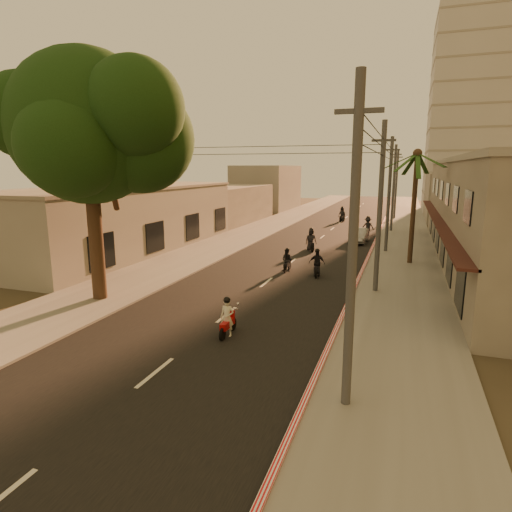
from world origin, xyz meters
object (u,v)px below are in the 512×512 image
(palm_tree, at_px, (417,160))
(parked_car, at_px, (359,235))
(scooter_red, at_px, (227,319))
(scooter_far_c, at_px, (342,215))
(scooter_mid_a, at_px, (287,261))
(scooter_far_b, at_px, (368,227))
(scooter_mid_b, at_px, (317,264))
(scooter_far_a, at_px, (311,240))
(broadleaf_tree, at_px, (96,128))

(palm_tree, relative_size, parked_car, 2.07)
(palm_tree, relative_size, scooter_red, 4.89)
(palm_tree, distance_m, scooter_far_c, 25.06)
(scooter_mid_a, xyz_separation_m, scooter_far_b, (3.65, 17.17, 0.19))
(scooter_red, height_order, scooter_far_b, scooter_far_b)
(palm_tree, xyz_separation_m, scooter_mid_b, (-5.51, -5.48, -6.35))
(scooter_red, relative_size, parked_car, 0.42)
(scooter_far_a, bearing_deg, broadleaf_tree, -136.51)
(scooter_mid_a, height_order, scooter_far_a, scooter_far_a)
(scooter_mid_a, xyz_separation_m, scooter_far_c, (-0.36, 27.83, 0.16))
(scooter_mid_b, xyz_separation_m, parked_car, (1.18, 13.42, -0.15))
(broadleaf_tree, distance_m, scooter_red, 11.14)
(scooter_mid_b, relative_size, parked_car, 0.45)
(scooter_far_a, relative_size, scooter_far_b, 0.94)
(scooter_mid_b, distance_m, scooter_far_b, 17.82)
(palm_tree, xyz_separation_m, parked_car, (-4.33, 7.94, -6.50))
(broadleaf_tree, distance_m, palm_tree, 20.18)
(broadleaf_tree, relative_size, scooter_far_c, 6.24)
(scooter_red, relative_size, scooter_far_a, 0.88)
(scooter_far_a, bearing_deg, parked_car, 35.11)
(broadleaf_tree, bearing_deg, palm_tree, 43.48)
(scooter_red, xyz_separation_m, parked_car, (2.66, 24.21, -0.07))
(scooter_mid_b, height_order, scooter_far_a, scooter_far_a)
(broadleaf_tree, bearing_deg, scooter_far_a, 66.91)
(palm_tree, xyz_separation_m, scooter_far_a, (-7.59, 2.61, -6.28))
(palm_tree, relative_size, scooter_mid_b, 4.57)
(scooter_far_b, bearing_deg, palm_tree, -69.05)
(scooter_red, xyz_separation_m, scooter_far_c, (-0.94, 39.19, 0.15))
(scooter_mid_a, distance_m, scooter_far_b, 17.56)
(parked_car, distance_m, scooter_far_c, 15.41)
(scooter_mid_a, bearing_deg, scooter_far_b, 78.40)
(scooter_red, height_order, scooter_mid_b, scooter_mid_b)
(palm_tree, xyz_separation_m, scooter_far_c, (-7.93, 22.93, -6.28))
(palm_tree, distance_m, scooter_far_a, 10.19)
(scooter_red, distance_m, scooter_mid_a, 11.38)
(palm_tree, height_order, scooter_far_c, palm_tree)
(scooter_red, distance_m, scooter_far_a, 18.88)
(broadleaf_tree, height_order, scooter_far_a, broadleaf_tree)
(scooter_red, xyz_separation_m, scooter_mid_a, (-0.58, 11.37, -0.01))
(broadleaf_tree, relative_size, scooter_far_b, 5.99)
(scooter_mid_a, xyz_separation_m, scooter_far_a, (-0.02, 7.51, 0.16))
(scooter_mid_a, relative_size, parked_car, 0.41)
(scooter_mid_b, bearing_deg, palm_tree, 37.69)
(scooter_far_b, distance_m, parked_car, 4.36)
(scooter_mid_a, bearing_deg, parked_car, 76.25)
(scooter_mid_a, relative_size, scooter_far_c, 0.83)
(scooter_mid_a, distance_m, scooter_far_c, 27.83)
(scooter_mid_a, bearing_deg, palm_tree, 33.33)
(scooter_red, relative_size, scooter_far_c, 0.87)
(palm_tree, bearing_deg, scooter_far_a, 161.05)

